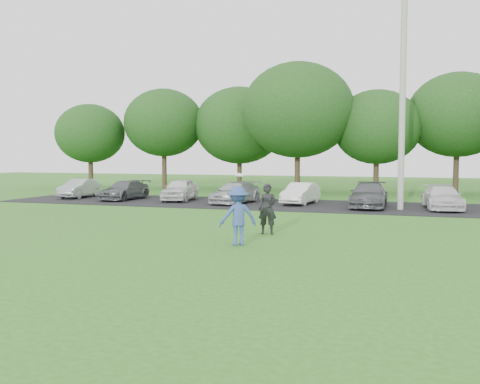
% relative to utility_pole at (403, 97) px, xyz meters
% --- Properties ---
extents(ground, '(100.00, 100.00, 0.00)m').
position_rel_utility_pole_xyz_m(ground, '(-4.89, -12.13, -5.17)').
color(ground, '#30681D').
rests_on(ground, ground).
extents(parking_lot, '(32.00, 6.50, 0.03)m').
position_rel_utility_pole_xyz_m(parking_lot, '(-4.89, 0.87, -5.15)').
color(parking_lot, black).
rests_on(parking_lot, ground).
extents(utility_pole, '(0.28, 0.28, 10.33)m').
position_rel_utility_pole_xyz_m(utility_pole, '(0.00, 0.00, 0.00)').
color(utility_pole, '#A3A39E').
rests_on(utility_pole, ground).
extents(frisbee_player, '(1.23, 1.11, 2.05)m').
position_rel_utility_pole_xyz_m(frisbee_player, '(-4.04, -11.37, -4.33)').
color(frisbee_player, '#344D92').
rests_on(frisbee_player, ground).
extents(camera_bystander, '(0.65, 0.48, 1.62)m').
position_rel_utility_pole_xyz_m(camera_bystander, '(-3.81, -9.07, -4.35)').
color(camera_bystander, black).
rests_on(camera_bystander, ground).
extents(parked_cars, '(28.22, 4.59, 1.24)m').
position_rel_utility_pole_xyz_m(parked_cars, '(-3.35, 0.93, -4.56)').
color(parked_cars, '#A5A8AC').
rests_on(parked_cars, parking_lot).
extents(tree_row, '(42.39, 9.85, 8.64)m').
position_rel_utility_pole_xyz_m(tree_row, '(-3.38, 10.63, -0.26)').
color(tree_row, '#38281C').
rests_on(tree_row, ground).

